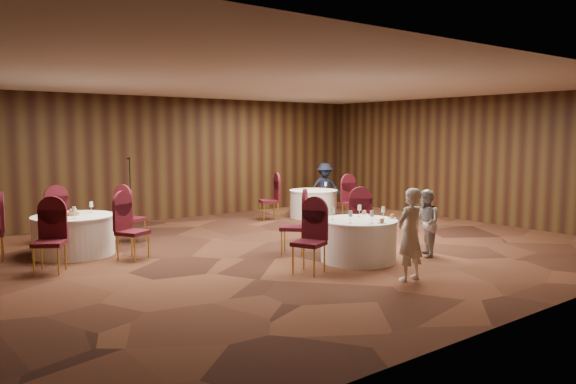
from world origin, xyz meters
TOP-DOWN VIEW (x-y plane):
  - ground at (0.00, 0.00)m, footprint 12.00×12.00m
  - room_shell at (0.00, 0.00)m, footprint 12.00×12.00m
  - table_main at (0.41, -1.56)m, footprint 1.35×1.35m
  - table_left at (-3.41, 2.06)m, footprint 1.49×1.49m
  - table_right at (3.15, 2.89)m, footprint 1.28×1.28m
  - chairs_main at (0.11, -0.91)m, footprint 2.81×2.04m
  - chairs_left at (-3.41, 2.06)m, footprint 3.30×3.11m
  - chairs_right at (2.67, 2.44)m, footprint 2.01×2.34m
  - tabletop_main at (0.57, -1.64)m, footprint 1.08×1.07m
  - tabletop_left at (-3.42, 2.06)m, footprint 0.85×0.78m
  - tabletop_right at (3.39, 2.67)m, footprint 0.08×0.08m
  - mic_stand at (-1.65, 3.65)m, footprint 0.24×0.24m
  - woman_a at (0.10, -2.98)m, footprint 0.53×0.36m
  - woman_b at (1.65, -2.04)m, footprint 0.73×0.76m
  - man_c at (4.23, 3.64)m, footprint 1.04×0.88m

SIDE VIEW (x-z plane):
  - ground at x=0.00m, z-range 0.00..0.00m
  - table_right at x=3.15m, z-range 0.01..0.75m
  - table_main at x=0.41m, z-range 0.01..0.75m
  - table_left at x=-3.41m, z-range 0.01..0.75m
  - chairs_main at x=0.11m, z-range 0.00..1.00m
  - chairs_left at x=-3.41m, z-range 0.00..1.00m
  - chairs_right at x=2.67m, z-range 0.00..1.00m
  - mic_stand at x=-1.65m, z-range -0.35..1.37m
  - woman_b at x=1.65m, z-range 0.00..1.24m
  - man_c at x=4.23m, z-range 0.00..1.40m
  - woman_a at x=0.10m, z-range 0.00..1.43m
  - tabletop_left at x=-3.42m, z-range 0.71..0.93m
  - tabletop_main at x=0.57m, z-range 0.74..0.95m
  - tabletop_right at x=3.39m, z-range 0.79..1.01m
  - room_shell at x=0.00m, z-range -4.04..7.96m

